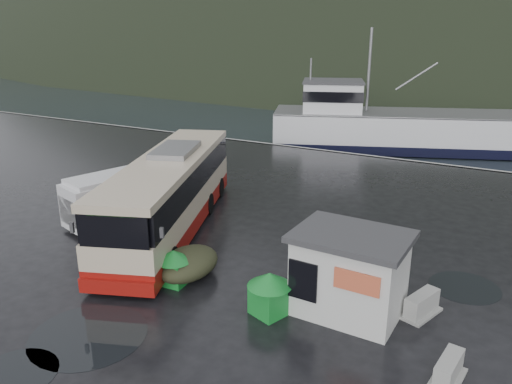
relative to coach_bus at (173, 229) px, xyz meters
The scene contains 13 objects.
ground 3.79m from the coach_bus, 28.51° to the right, with size 160.00×160.00×0.00m, color black.
harbor_water 108.24m from the coach_bus, 88.24° to the left, with size 300.00×180.00×0.02m, color black.
quay_edge 18.49m from the coach_bus, 79.62° to the left, with size 160.00×0.60×1.50m, color #999993.
coach_bus is the anchor object (origin of this frame).
white_van 2.75m from the coach_bus, behind, with size 2.04×5.93×2.48m, color silver, non-canonical shape.
waste_bin_left 5.37m from the coach_bus, 51.81° to the right, with size 0.97×0.97×1.35m, color #17812C, non-canonical shape.
waste_bin_right 8.58m from the coach_bus, 30.77° to the right, with size 1.08×1.08×1.51m, color #17812C, non-canonical shape.
dome_tent 4.97m from the coach_bus, 45.83° to the right, with size 1.99×2.79×1.10m, color #2E311D, non-canonical shape.
ticket_kiosk 10.10m from the coach_bus, 17.56° to the right, with size 3.65×2.76×2.85m, color silver, non-canonical shape.
jersey_barrier_a 14.08m from the coach_bus, 21.16° to the right, with size 0.72×1.44×0.72m, color #999993, non-canonical shape.
jersey_barrier_b 12.03m from the coach_bus, ahead, with size 0.78×1.55×0.78m, color #999993, non-canonical shape.
fishing_trawler 27.64m from the coach_bus, 80.95° to the left, with size 26.15×5.73×10.46m, color silver, non-canonical shape.
puddles 8.42m from the coach_bus, 49.80° to the right, with size 13.03×13.49×0.01m.
Camera 1 is at (10.55, -15.61, 9.14)m, focal length 35.00 mm.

